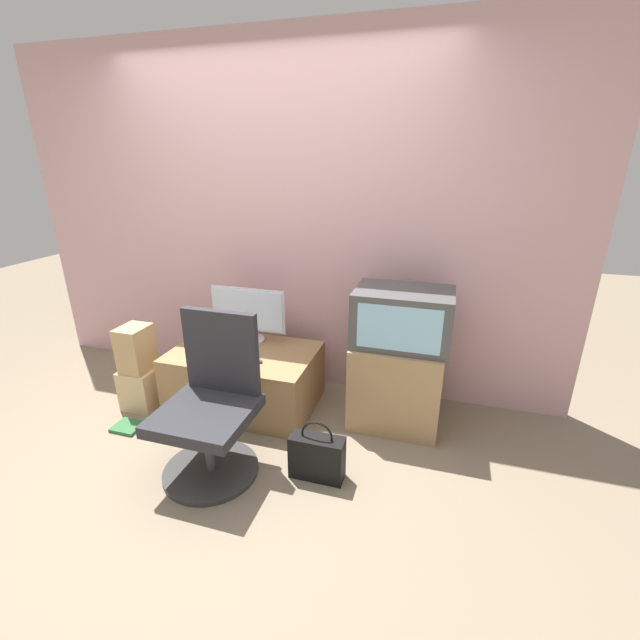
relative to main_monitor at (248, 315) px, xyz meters
The scene contains 13 objects.
ground_plane 1.20m from the main_monitor, 81.35° to the right, with size 12.00×12.00×0.00m, color #7F705B.
wall_back 0.74m from the main_monitor, 65.36° to the left, with size 4.40×0.05×2.60m.
desk 0.47m from the main_monitor, 78.89° to the right, with size 1.05×0.68×0.44m.
side_stand 1.20m from the main_monitor, ahead, with size 0.61×0.51×0.60m.
main_monitor is the anchor object (origin of this frame).
keyboard 0.37m from the main_monitor, 93.61° to the right, with size 0.33×0.11×0.01m.
mouse 0.44m from the main_monitor, 55.63° to the right, with size 0.06×0.04×0.03m.
crt_tv 1.17m from the main_monitor, ahead, with size 0.63×0.43×0.37m.
office_chair 0.93m from the main_monitor, 78.96° to the right, with size 0.56×0.56×0.95m.
cardboard_box_lower 0.96m from the main_monitor, 147.68° to the right, with size 0.25×0.25×0.31m.
cardboard_box_upper 0.84m from the main_monitor, 147.68° to the right, with size 0.19×0.23×0.34m.
handbag 1.23m from the main_monitor, 45.28° to the right, with size 0.32×0.12×0.38m.
book 1.14m from the main_monitor, 130.38° to the right, with size 0.19×0.16×0.02m.
Camera 1 is at (1.24, -1.75, 1.78)m, focal length 24.00 mm.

